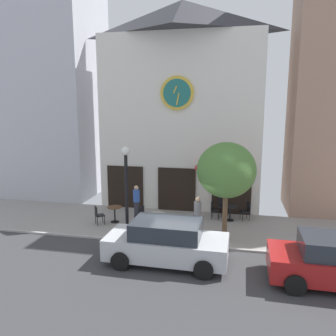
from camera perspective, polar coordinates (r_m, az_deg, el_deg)
The scene contains 16 objects.
ground_plane at distance 12.83m, azimuth 1.15°, elevation -15.06°, with size 29.12×11.37×0.13m.
clock_building at distance 18.70m, azimuth 2.35°, elevation 10.87°, with size 8.57×4.20×10.94m.
neighbor_building_left at distance 22.81m, azimuth -19.52°, elevation 15.97°, with size 5.95×4.99×15.82m.
street_lamp at distance 14.24m, azimuth -7.07°, elevation -3.98°, with size 0.36×0.36×3.87m.
street_tree at distance 13.54m, azimuth 9.89°, elevation -0.42°, with size 2.36×2.12×4.12m.
cafe_table_center at distance 16.38m, azimuth -9.05°, elevation -7.29°, with size 0.71×0.71×0.77m.
cafe_table_leftmost at distance 15.38m, azimuth -1.86°, elevation -8.53°, with size 0.64×0.64×0.73m.
cafe_table_near_curb at distance 16.69m, azimuth 10.50°, elevation -7.09°, with size 0.71×0.71×0.73m.
cafe_chair_near_lamp at distance 16.19m, azimuth -11.79°, elevation -7.64°, with size 0.56×0.56×0.90m.
cafe_chair_left_end at distance 16.94m, azimuth 13.22°, elevation -6.88°, with size 0.51×0.51×0.90m.
cafe_chair_right_end at distance 17.43m, azimuth 9.22°, elevation -6.24°, with size 0.55×0.55×0.90m.
cafe_chair_near_tree at distance 16.82m, azimuth 7.78°, elevation -6.82°, with size 0.43×0.43×0.90m.
cafe_chair_by_entrance at distance 15.81m, azimuth -4.29°, elevation -7.88°, with size 0.53×0.53×0.90m.
pedestrian_grey at distance 14.75m, azimuth 5.04°, elevation -7.91°, with size 0.44×0.44×1.67m.
pedestrian_blue at distance 16.72m, azimuth -5.38°, elevation -5.68°, with size 0.44×0.44×1.67m.
parked_car_silver at distance 12.17m, azimuth -0.22°, elevation -12.48°, with size 4.32×2.07×1.55m.
Camera 1 is at (2.10, -12.44, 5.52)m, focal length 35.85 mm.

